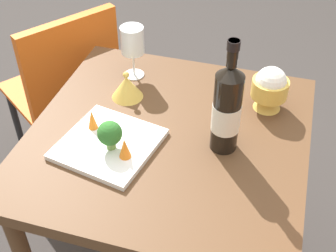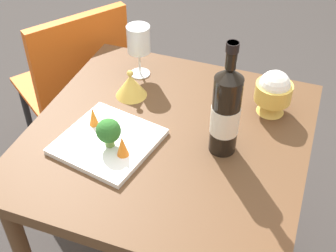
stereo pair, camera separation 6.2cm
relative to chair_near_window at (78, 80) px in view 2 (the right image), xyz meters
name	(u,v)px [view 2 (the right image)]	position (x,y,z in m)	size (l,w,h in m)	color
dining_table	(168,159)	(-0.55, 0.42, 0.12)	(0.79, 0.79, 0.75)	brown
chair_near_window	(78,80)	(0.00, 0.00, 0.00)	(0.56, 0.56, 0.85)	orange
wine_bottle	(226,111)	(-0.72, 0.42, 0.35)	(0.08, 0.08, 0.34)	black
wine_glass	(139,40)	(-0.36, 0.16, 0.35)	(0.08, 0.08, 0.18)	white
rice_bowl	(273,92)	(-0.81, 0.21, 0.29)	(0.11, 0.11, 0.14)	gold
rice_bowl_lid	(131,85)	(-0.38, 0.28, 0.26)	(0.10, 0.10, 0.09)	gold
serving_plate	(108,141)	(-0.41, 0.51, 0.23)	(0.29, 0.29, 0.02)	white
broccoli_floret	(109,131)	(-0.43, 0.53, 0.28)	(0.07, 0.07, 0.09)	#729E4C
carrot_garnish_left	(122,146)	(-0.47, 0.55, 0.26)	(0.03, 0.03, 0.06)	orange
carrot_garnish_right	(93,116)	(-0.34, 0.47, 0.26)	(0.03, 0.03, 0.06)	orange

